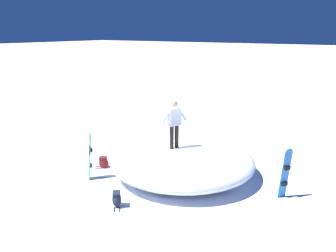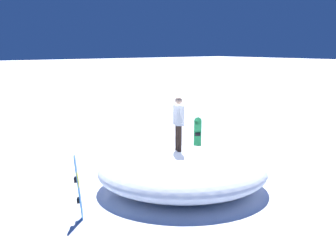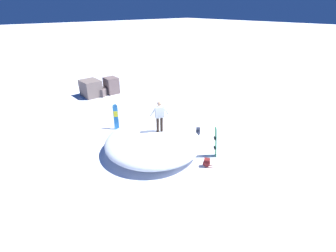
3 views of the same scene
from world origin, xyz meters
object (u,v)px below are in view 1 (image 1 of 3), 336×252
at_px(snowboard_primary_upright, 286,173).
at_px(snowboard_secondary_upright, 90,155).
at_px(backpack_near, 117,199).
at_px(backpack_far, 104,162).
at_px(snowboarder_standing, 174,121).

relative_size(snowboard_primary_upright, snowboard_secondary_upright, 0.97).
bearing_deg(backpack_near, snowboard_primary_upright, 39.83).
distance_m(snowboard_primary_upright, backpack_near, 5.06).
height_order(snowboard_primary_upright, backpack_far, snowboard_primary_upright).
bearing_deg(backpack_far, backpack_near, -39.11).
xyz_separation_m(backpack_near, backpack_far, (-2.41, 1.96, -0.02)).
relative_size(snowboard_secondary_upright, backpack_far, 3.19).
relative_size(snowboard_primary_upright, backpack_far, 3.09).
relative_size(snowboarder_standing, snowboard_primary_upright, 1.01).
bearing_deg(snowboarder_standing, backpack_far, -164.84).
bearing_deg(snowboard_secondary_upright, snowboard_primary_upright, 20.64).
relative_size(backpack_near, backpack_far, 1.03).
distance_m(snowboard_primary_upright, backpack_far, 6.42).
bearing_deg(snowboard_primary_upright, snowboard_secondary_upright, -159.36).
height_order(snowboarder_standing, snowboard_secondary_upright, snowboarder_standing).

